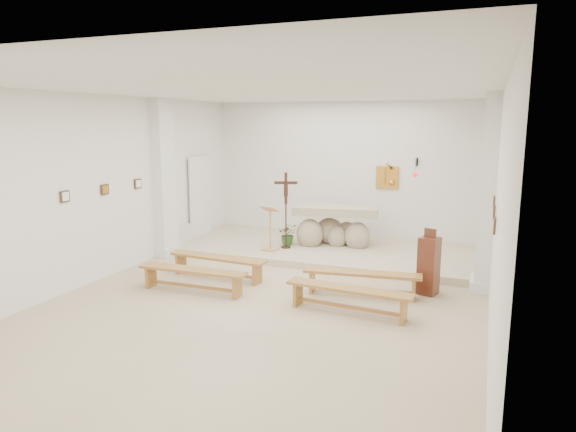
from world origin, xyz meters
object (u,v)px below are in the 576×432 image
at_px(donation_pedestal, 429,265).
at_px(bench_right_front, 362,278).
at_px(bench_left_front, 218,262).
at_px(bench_left_second, 192,275).
at_px(altar, 334,229).
at_px(lectern, 270,228).
at_px(bench_right_second, 349,294).
at_px(crucifix_stand, 286,205).

bearing_deg(donation_pedestal, bench_right_front, -137.71).
distance_m(bench_left_front, bench_left_second, 0.91).
relative_size(bench_left_front, bench_right_front, 1.00).
xyz_separation_m(altar, bench_right_front, (1.34, -2.87, -0.21)).
relative_size(lectern, bench_left_front, 0.50).
height_order(altar, bench_right_second, altar).
xyz_separation_m(bench_right_front, bench_right_second, (0.00, -0.91, 0.00)).
bearing_deg(lectern, bench_right_second, -36.84).
height_order(altar, donation_pedestal, donation_pedestal).
height_order(altar, bench_right_front, altar).
xyz_separation_m(crucifix_stand, bench_left_second, (-0.56, -3.09, -0.83)).
bearing_deg(bench_left_second, bench_right_second, -1.13).
height_order(bench_right_front, bench_right_second, same).
bearing_deg(bench_right_second, bench_left_front, 166.73).
height_order(donation_pedestal, bench_left_front, donation_pedestal).
relative_size(crucifix_stand, bench_left_second, 0.85).
distance_m(altar, bench_right_front, 3.17).
relative_size(altar, donation_pedestal, 1.73).
xyz_separation_m(altar, crucifix_stand, (-0.94, -0.69, 0.62)).
distance_m(crucifix_stand, donation_pedestal, 3.79).
distance_m(crucifix_stand, bench_left_second, 3.25).
distance_m(crucifix_stand, bench_right_front, 3.27).
bearing_deg(donation_pedestal, bench_left_front, -156.41).
height_order(altar, crucifix_stand, crucifix_stand).
bearing_deg(bench_left_front, bench_left_second, -85.70).
distance_m(bench_right_front, bench_left_second, 2.99).
height_order(altar, lectern, lectern).
bearing_deg(crucifix_stand, lectern, -148.22).
relative_size(altar, crucifix_stand, 1.18).
relative_size(altar, lectern, 1.97).
bearing_deg(bench_left_front, crucifix_stand, 79.80).
bearing_deg(donation_pedestal, crucifix_stand, 169.64).
bearing_deg(bench_right_front, lectern, 136.31).
xyz_separation_m(bench_left_front, bench_right_front, (2.85, 0.00, 0.00)).
bearing_deg(bench_right_second, altar, 114.01).
height_order(crucifix_stand, bench_right_front, crucifix_stand).
bearing_deg(crucifix_stand, bench_right_second, -73.65).
distance_m(crucifix_stand, bench_right_second, 3.93).
xyz_separation_m(bench_left_front, bench_right_second, (2.85, -0.91, 0.00)).
relative_size(lectern, bench_left_second, 0.51).
distance_m(donation_pedestal, bench_left_second, 4.17).
bearing_deg(bench_left_second, crucifix_stand, 78.53).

